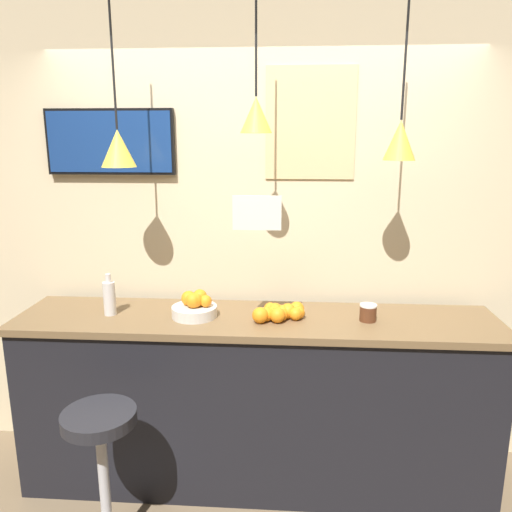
% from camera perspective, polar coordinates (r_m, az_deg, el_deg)
% --- Properties ---
extents(back_wall, '(8.00, 0.06, 2.90)m').
position_cam_1_polar(back_wall, '(3.07, 0.52, 3.01)').
color(back_wall, beige).
rests_on(back_wall, ground_plane).
extents(service_counter, '(2.69, 0.57, 1.03)m').
position_cam_1_polar(service_counter, '(3.02, 0.00, -16.15)').
color(service_counter, black).
rests_on(service_counter, ground_plane).
extents(bar_stool, '(0.42, 0.42, 0.78)m').
position_cam_1_polar(bar_stool, '(2.65, -17.10, -21.95)').
color(bar_stool, '#B7B7BC').
rests_on(bar_stool, ground_plane).
extents(fruit_bowl, '(0.25, 0.25, 0.14)m').
position_cam_1_polar(fruit_bowl, '(2.81, -7.00, -5.75)').
color(fruit_bowl, beige).
rests_on(fruit_bowl, service_counter).
extents(orange_pile, '(0.29, 0.21, 0.09)m').
position_cam_1_polar(orange_pile, '(2.75, 2.61, -6.46)').
color(orange_pile, orange).
rests_on(orange_pile, service_counter).
extents(juice_bottle, '(0.07, 0.07, 0.24)m').
position_cam_1_polar(juice_bottle, '(2.92, -16.40, -4.57)').
color(juice_bottle, silver).
rests_on(juice_bottle, service_counter).
extents(spread_jar, '(0.09, 0.09, 0.09)m').
position_cam_1_polar(spread_jar, '(2.80, 12.68, -6.34)').
color(spread_jar, '#562D19').
rests_on(spread_jar, service_counter).
extents(pendant_lamp_left, '(0.18, 0.18, 0.95)m').
position_cam_1_polar(pendant_lamp_left, '(2.78, -15.49, 11.92)').
color(pendant_lamp_left, black).
extents(pendant_lamp_middle, '(0.17, 0.17, 0.78)m').
position_cam_1_polar(pendant_lamp_middle, '(2.63, 0.01, 15.94)').
color(pendant_lamp_middle, black).
extents(pendant_lamp_right, '(0.16, 0.16, 0.91)m').
position_cam_1_polar(pendant_lamp_right, '(2.68, 16.15, 12.75)').
color(pendant_lamp_right, black).
extents(mounted_tv, '(0.77, 0.04, 0.38)m').
position_cam_1_polar(mounted_tv, '(3.15, -16.34, 12.41)').
color(mounted_tv, black).
extents(hanging_menu_board, '(0.24, 0.01, 0.17)m').
position_cam_1_polar(hanging_menu_board, '(2.44, 0.10, 4.94)').
color(hanging_menu_board, silver).
extents(wall_poster, '(0.52, 0.01, 0.64)m').
position_cam_1_polar(wall_poster, '(2.98, 6.25, 14.83)').
color(wall_poster, '#DBBC84').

